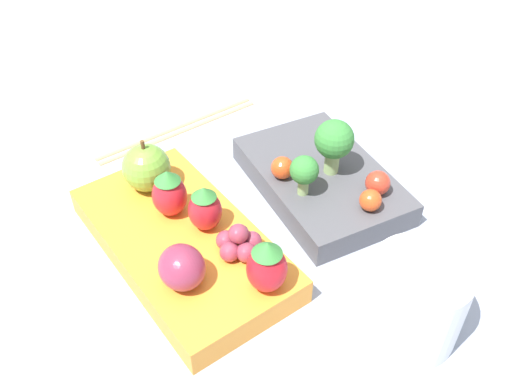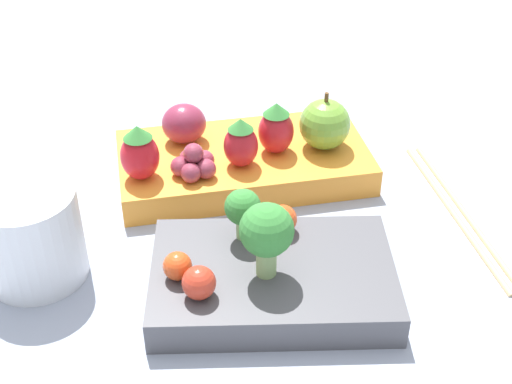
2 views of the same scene
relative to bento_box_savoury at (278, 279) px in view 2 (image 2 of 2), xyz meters
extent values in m
plane|color=#939EB2|center=(0.00, -0.08, -0.01)|extent=(4.00, 4.00, 0.00)
cube|color=#4C4C51|center=(0.00, 0.00, 0.00)|extent=(0.19, 0.14, 0.03)
cube|color=orange|center=(0.01, -0.16, 0.00)|extent=(0.23, 0.13, 0.03)
cylinder|color=#93B770|center=(0.01, 0.01, 0.03)|extent=(0.01, 0.01, 0.02)
sphere|color=#388438|center=(0.01, 0.01, 0.05)|extent=(0.04, 0.04, 0.04)
cylinder|color=#93B770|center=(0.02, -0.04, 0.02)|extent=(0.01, 0.01, 0.02)
sphere|color=#388438|center=(0.02, -0.04, 0.04)|extent=(0.03, 0.03, 0.03)
sphere|color=#DB4C1E|center=(-0.01, -0.04, 0.02)|extent=(0.02, 0.02, 0.02)
sphere|color=#DB4C1E|center=(0.07, 0.00, 0.02)|extent=(0.02, 0.02, 0.02)
sphere|color=red|center=(0.06, 0.02, 0.03)|extent=(0.02, 0.02, 0.02)
sphere|color=#70A838|center=(-0.07, -0.16, 0.04)|extent=(0.05, 0.05, 0.05)
cylinder|color=brown|center=(-0.07, -0.16, 0.06)|extent=(0.00, 0.00, 0.01)
ellipsoid|color=red|center=(0.10, -0.13, 0.03)|extent=(0.03, 0.03, 0.04)
cone|color=#388438|center=(0.10, -0.13, 0.06)|extent=(0.03, 0.03, 0.01)
ellipsoid|color=red|center=(0.01, -0.14, 0.03)|extent=(0.03, 0.03, 0.04)
cone|color=#388438|center=(0.01, -0.14, 0.05)|extent=(0.02, 0.02, 0.01)
ellipsoid|color=red|center=(-0.03, -0.16, 0.03)|extent=(0.03, 0.03, 0.04)
cone|color=#388438|center=(-0.03, -0.16, 0.06)|extent=(0.02, 0.02, 0.01)
ellipsoid|color=#892D47|center=(0.06, -0.19, 0.03)|extent=(0.04, 0.04, 0.04)
sphere|color=#93384C|center=(0.06, -0.13, 0.02)|extent=(0.02, 0.02, 0.02)
sphere|color=#93384C|center=(0.05, -0.12, 0.02)|extent=(0.02, 0.02, 0.02)
sphere|color=#93384C|center=(0.04, -0.12, 0.02)|extent=(0.02, 0.02, 0.02)
sphere|color=#93384C|center=(0.04, -0.14, 0.02)|extent=(0.02, 0.02, 0.02)
sphere|color=#93384C|center=(0.05, -0.14, 0.02)|extent=(0.02, 0.02, 0.02)
sphere|color=#93384C|center=(0.05, -0.13, 0.03)|extent=(0.02, 0.02, 0.02)
cylinder|color=silver|center=(0.18, -0.05, 0.02)|extent=(0.08, 0.08, 0.08)
cylinder|color=tan|center=(-0.17, -0.07, -0.01)|extent=(0.02, 0.21, 0.01)
cylinder|color=tan|center=(-0.18, -0.07, -0.01)|extent=(0.02, 0.21, 0.01)
camera|label=1|loc=(0.34, -0.30, 0.38)|focal=40.00mm
camera|label=2|loc=(0.08, 0.39, 0.36)|focal=50.00mm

